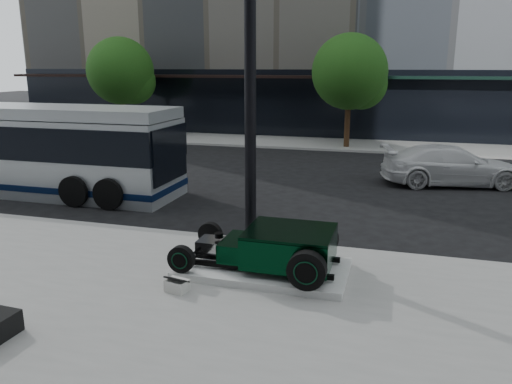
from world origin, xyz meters
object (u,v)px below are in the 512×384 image
(lamppost, at_px, (250,73))
(hot_rod, at_px, (279,247))
(white_sedan, at_px, (451,165))
(transit_bus, at_px, (10,147))

(lamppost, bearing_deg, hot_rod, -54.33)
(hot_rod, bearing_deg, white_sedan, 67.62)
(hot_rod, bearing_deg, transit_bus, 155.68)
(transit_bus, relative_size, white_sedan, 2.46)
(lamppost, distance_m, transit_bus, 10.55)
(hot_rod, height_order, white_sedan, white_sedan)
(lamppost, height_order, transit_bus, lamppost)
(lamppost, xyz_separation_m, white_sedan, (5.07, 8.38, -3.34))
(hot_rod, relative_size, lamppost, 0.38)
(transit_bus, bearing_deg, white_sedan, 18.72)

